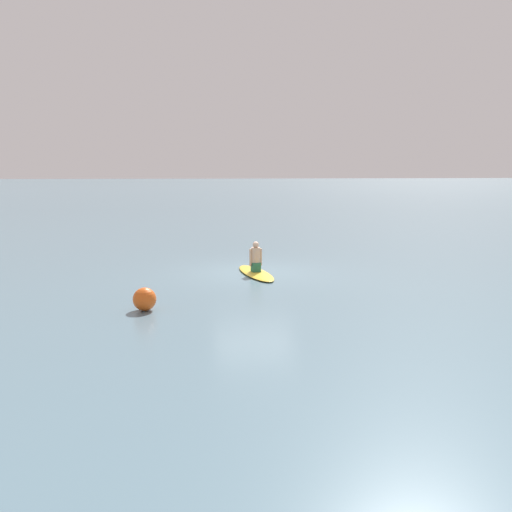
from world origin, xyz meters
TOP-DOWN VIEW (x-y plane):
  - ground_plane at (0.00, 0.00)m, footprint 400.00×400.00m
  - surfboard at (0.00, 0.34)m, footprint 1.15×3.00m
  - person_paddler at (0.00, 0.34)m, footprint 0.41×0.34m
  - buoy_marker at (3.12, 4.49)m, footprint 0.54×0.54m

SIDE VIEW (x-z plane):
  - ground_plane at x=0.00m, z-range 0.00..0.00m
  - surfboard at x=0.00m, z-range 0.00..0.09m
  - buoy_marker at x=3.12m, z-range 0.00..0.54m
  - person_paddler at x=0.00m, z-range 0.04..0.98m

